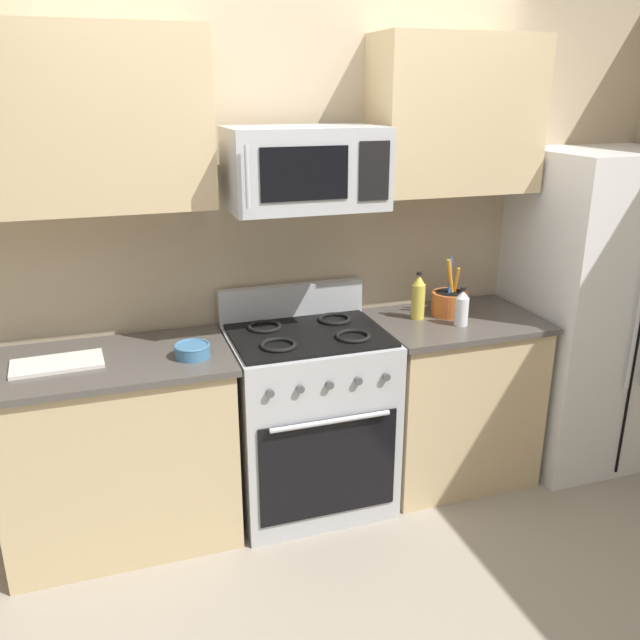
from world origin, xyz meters
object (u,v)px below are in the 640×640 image
at_px(refrigerator, 593,310).
at_px(microwave, 305,168).
at_px(bottle_oil, 418,297).
at_px(range_oven, 308,417).
at_px(bottle_vinegar, 462,308).
at_px(cutting_board, 57,364).
at_px(utensil_crock, 449,302).
at_px(prep_bowl, 192,350).

xyz_separation_m(refrigerator, microwave, (-1.66, 0.04, 0.83)).
xyz_separation_m(microwave, bottle_oil, (0.62, 0.04, -0.68)).
distance_m(range_oven, bottle_vinegar, 0.94).
relative_size(microwave, cutting_board, 1.83).
relative_size(microwave, utensil_crock, 2.29).
relative_size(utensil_crock, prep_bowl, 1.91).
relative_size(range_oven, utensil_crock, 3.58).
relative_size(utensil_crock, bottle_vinegar, 1.54).
height_order(bottle_vinegar, prep_bowl, bottle_vinegar).
xyz_separation_m(refrigerator, bottle_vinegar, (-0.88, -0.08, 0.13)).
bearing_deg(bottle_oil, cutting_board, -177.57).
bearing_deg(refrigerator, range_oven, 179.40).
xyz_separation_m(range_oven, bottle_oil, (0.62, 0.07, 0.55)).
distance_m(microwave, prep_bowl, 0.95).
bearing_deg(range_oven, utensil_crock, 5.21).
xyz_separation_m(range_oven, utensil_crock, (0.81, 0.07, 0.50)).
relative_size(utensil_crock, bottle_oil, 1.23).
bearing_deg(refrigerator, bottle_oil, 175.30).
height_order(range_oven, microwave, microwave).
height_order(range_oven, prep_bowl, range_oven).
height_order(refrigerator, bottle_oil, refrigerator).
distance_m(range_oven, bottle_oil, 0.83).
xyz_separation_m(utensil_crock, bottle_vinegar, (-0.03, -0.17, 0.02)).
xyz_separation_m(bottle_oil, prep_bowl, (-1.18, -0.16, -0.08)).
bearing_deg(prep_bowl, range_oven, 9.43).
distance_m(bottle_vinegar, prep_bowl, 1.35).
height_order(refrigerator, cutting_board, refrigerator).
bearing_deg(bottle_oil, prep_bowl, -172.20).
distance_m(utensil_crock, bottle_vinegar, 0.17).
height_order(refrigerator, prep_bowl, refrigerator).
height_order(microwave, cutting_board, microwave).
xyz_separation_m(microwave, prep_bowl, (-0.57, -0.12, -0.76)).
bearing_deg(utensil_crock, refrigerator, -6.06).
distance_m(range_oven, refrigerator, 1.71).
relative_size(bottle_vinegar, prep_bowl, 1.24).
bearing_deg(refrigerator, microwave, 178.47).
bearing_deg(microwave, bottle_vinegar, -8.90).
relative_size(range_oven, cutting_board, 2.87).
bearing_deg(bottle_oil, utensil_crock, 1.58).
bearing_deg(microwave, cutting_board, -178.34).
bearing_deg(bottle_vinegar, bottle_oil, 134.62).
xyz_separation_m(utensil_crock, bottle_oil, (-0.19, -0.01, 0.05)).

